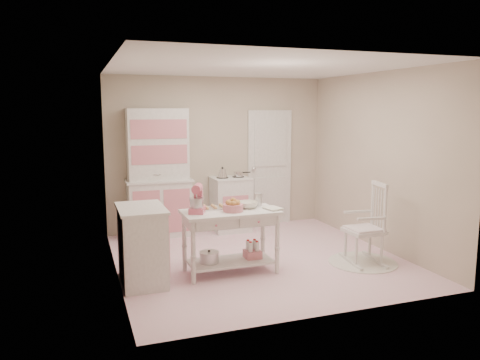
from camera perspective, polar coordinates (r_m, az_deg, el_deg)
name	(u,v)px	position (r m, az deg, el deg)	size (l,w,h in m)	color
room_shell	(259,140)	(6.27, 2.34, 4.88)	(3.84, 3.84, 2.62)	pink
door	(269,168)	(8.41, 3.61, 1.52)	(0.82, 0.05, 2.04)	white
hutch	(159,173)	(7.64, -9.88, 0.85)	(1.06, 0.50, 2.08)	white
stove	(230,204)	(7.97, -1.17, -2.93)	(0.62, 0.57, 0.92)	white
base_cabinet	(142,245)	(5.73, -11.85, -7.76)	(0.54, 0.84, 0.92)	white
lace_rug	(363,262)	(6.64, 14.72, -9.67)	(0.92, 0.92, 0.01)	white
rocking_chair	(364,223)	(6.49, 14.91, -5.10)	(0.48, 0.72, 1.10)	white
work_table	(230,242)	(5.96, -1.18, -7.52)	(1.20, 0.60, 0.80)	white
stand_mixer	(197,199)	(5.73, -5.26, -2.34)	(0.20, 0.28, 0.34)	#DC5C79
cookie_tray	(215,208)	(5.98, -3.10, -3.43)	(0.34, 0.24, 0.02)	silver
bread_basket	(233,208)	(5.81, -0.85, -3.41)	(0.25, 0.25, 0.09)	#D37986
mixing_bowl	(248,205)	(6.01, 0.92, -3.04)	(0.27, 0.27, 0.08)	white
metal_pitcher	(258,199)	(6.14, 2.24, -2.39)	(0.10, 0.10, 0.17)	silver
recipe_book	(267,209)	(5.90, 3.33, -3.57)	(0.18, 0.24, 0.02)	white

